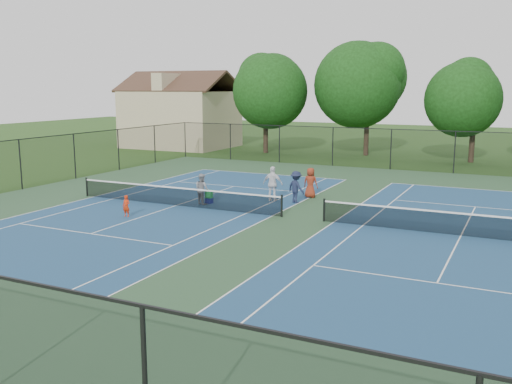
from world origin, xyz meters
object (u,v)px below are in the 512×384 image
at_px(child_player, 126,206).
at_px(bystander_b, 296,187).
at_px(clapboard_house, 181,116).
at_px(bystander_a, 273,184).
at_px(tree_back_a, 266,87).
at_px(tree_back_c, 475,94).
at_px(instructor, 202,189).
at_px(ball_hopper, 209,194).
at_px(tree_back_b, 368,81).
at_px(bystander_c, 310,183).
at_px(ball_crate, 209,201).

relative_size(child_player, bystander_b, 0.61).
height_order(clapboard_house, bystander_a, clapboard_house).
xyz_separation_m(tree_back_a, tree_back_c, (18.00, 1.00, -0.56)).
bearing_deg(bystander_b, bystander_a, 29.89).
distance_m(tree_back_c, instructor, 26.86).
height_order(clapboard_house, instructor, clapboard_house).
relative_size(tree_back_c, bystander_a, 4.46).
distance_m(tree_back_c, clapboard_house, 28.10).
bearing_deg(ball_hopper, tree_back_c, 65.55).
xyz_separation_m(child_player, bystander_a, (4.69, 6.48, 0.42)).
height_order(tree_back_b, bystander_c, tree_back_b).
distance_m(child_player, instructor, 4.44).
relative_size(tree_back_a, tree_back_b, 0.91).
bearing_deg(tree_back_b, ball_hopper, -94.12).
distance_m(bystander_a, ball_hopper, 3.47).
distance_m(tree_back_b, tree_back_c, 9.12).
bearing_deg(tree_back_a, bystander_a, -64.19).
xyz_separation_m(clapboard_house, ball_hopper, (17.22, -23.71, -2.60)).
bearing_deg(tree_back_c, ball_crate, -114.45).
distance_m(tree_back_a, ball_crate, 24.55).
height_order(tree_back_b, instructor, tree_back_b).
bearing_deg(bystander_b, tree_back_c, -80.45).
height_order(tree_back_c, ball_crate, tree_back_c).
height_order(child_player, ball_hopper, child_player).
distance_m(child_player, ball_hopper, 4.84).
xyz_separation_m(instructor, ball_hopper, (0.21, 0.35, -0.32)).
distance_m(tree_back_a, bystander_a, 23.53).
height_order(child_player, ball_crate, child_player).
xyz_separation_m(tree_back_b, clapboard_house, (-19.00, -1.00, -3.50)).
xyz_separation_m(tree_back_b, bystander_b, (2.32, -22.61, -5.74)).
distance_m(tree_back_b, bystander_b, 23.44).
xyz_separation_m(child_player, bystander_c, (6.17, 8.27, 0.32)).
bearing_deg(instructor, bystander_b, -126.39).
distance_m(instructor, bystander_b, 4.96).
xyz_separation_m(child_player, ball_hopper, (1.91, 4.44, -0.02)).
relative_size(bystander_c, ball_crate, 4.76).
bearing_deg(tree_back_c, bystander_c, -108.14).
height_order(clapboard_house, ball_crate, clapboard_house).
distance_m(tree_back_a, tree_back_c, 18.04).
bearing_deg(tree_back_a, bystander_b, -61.23).
xyz_separation_m(tree_back_c, bystander_a, (-8.00, -21.68, -4.54)).
xyz_separation_m(tree_back_b, tree_back_c, (9.00, -1.00, -1.11)).
distance_m(tree_back_c, bystander_b, 23.09).
xyz_separation_m(instructor, ball_crate, (0.21, 0.35, -0.67)).
height_order(bystander_b, ball_hopper, bystander_b).
relative_size(tree_back_b, instructor, 6.16).
bearing_deg(bystander_c, instructor, 44.21).
bearing_deg(child_player, clapboard_house, 115.10).
xyz_separation_m(tree_back_a, child_player, (5.31, -27.16, -5.52)).
xyz_separation_m(clapboard_house, bystander_a, (20.00, -21.68, -2.15)).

